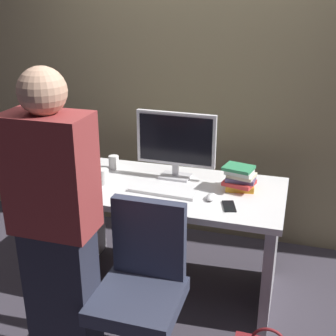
% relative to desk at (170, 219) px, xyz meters
% --- Properties ---
extents(ground_plane, '(9.00, 9.00, 0.00)m').
position_rel_desk_xyz_m(ground_plane, '(0.00, 0.00, -0.52)').
color(ground_plane, '#3D3842').
extents(wall_back, '(6.40, 0.10, 3.00)m').
position_rel_desk_xyz_m(wall_back, '(0.00, 0.87, 0.98)').
color(wall_back, '#8C7F5B').
rests_on(wall_back, ground).
extents(desk, '(1.47, 0.75, 0.76)m').
position_rel_desk_xyz_m(desk, '(0.00, 0.00, 0.00)').
color(desk, white).
rests_on(desk, ground).
extents(office_chair, '(0.52, 0.52, 0.94)m').
position_rel_desk_xyz_m(office_chair, '(0.06, -0.73, -0.09)').
color(office_chair, black).
rests_on(office_chair, ground).
extents(person_at_desk, '(0.40, 0.24, 1.64)m').
position_rel_desk_xyz_m(person_at_desk, '(-0.33, -0.86, 0.32)').
color(person_at_desk, '#262838').
rests_on(person_at_desk, ground).
extents(monitor, '(0.54, 0.15, 0.46)m').
position_rel_desk_xyz_m(monitor, '(-0.01, 0.16, 0.49)').
color(monitor, silver).
rests_on(monitor, desk).
extents(keyboard, '(0.44, 0.15, 0.02)m').
position_rel_desk_xyz_m(keyboard, '(-0.02, -0.10, 0.24)').
color(keyboard, white).
rests_on(keyboard, desk).
extents(mouse, '(0.06, 0.10, 0.03)m').
position_rel_desk_xyz_m(mouse, '(0.29, -0.11, 0.25)').
color(mouse, white).
rests_on(mouse, desk).
extents(cup_near_keyboard, '(0.08, 0.08, 0.10)m').
position_rel_desk_xyz_m(cup_near_keyboard, '(-0.44, -0.07, 0.28)').
color(cup_near_keyboard, white).
rests_on(cup_near_keyboard, desk).
extents(cup_by_monitor, '(0.07, 0.07, 0.10)m').
position_rel_desk_xyz_m(cup_by_monitor, '(-0.48, 0.20, 0.28)').
color(cup_by_monitor, white).
rests_on(cup_by_monitor, desk).
extents(book_stack, '(0.22, 0.20, 0.16)m').
position_rel_desk_xyz_m(book_stack, '(0.44, 0.08, 0.32)').
color(book_stack, gold).
rests_on(book_stack, desk).
extents(cell_phone, '(0.11, 0.16, 0.01)m').
position_rel_desk_xyz_m(cell_phone, '(0.41, -0.18, 0.24)').
color(cell_phone, black).
rests_on(cell_phone, desk).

